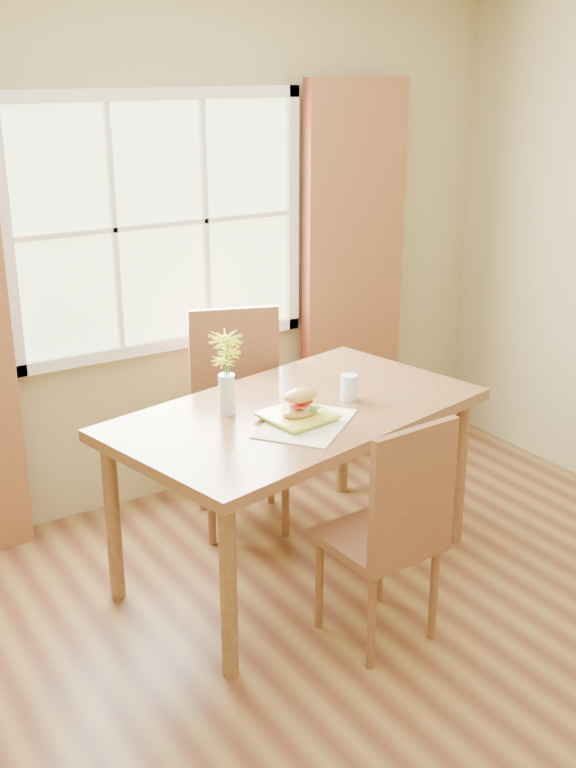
# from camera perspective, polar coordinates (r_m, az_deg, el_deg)

# --- Properties ---
(room) EXTENTS (4.24, 3.84, 2.74)m
(room) POSITION_cam_1_polar(r_m,az_deg,el_deg) (3.12, 6.35, 2.29)
(room) COLOR brown
(room) RESTS_ON ground
(window) EXTENTS (1.62, 0.06, 1.32)m
(window) POSITION_cam_1_polar(r_m,az_deg,el_deg) (4.65, -8.14, 9.99)
(window) COLOR beige
(window) RESTS_ON room
(curtain_right) EXTENTS (0.65, 0.08, 2.20)m
(curtain_right) POSITION_cam_1_polar(r_m,az_deg,el_deg) (5.22, 4.14, 6.74)
(curtain_right) COLOR maroon
(curtain_right) RESTS_ON room
(dining_table) EXTENTS (1.83, 1.28, 0.81)m
(dining_table) POSITION_cam_1_polar(r_m,az_deg,el_deg) (4.06, 0.52, -2.65)
(dining_table) COLOR brown
(dining_table) RESTS_ON room
(chair_near) EXTENTS (0.44, 0.44, 1.00)m
(chair_near) POSITION_cam_1_polar(r_m,az_deg,el_deg) (3.62, 6.69, -8.90)
(chair_near) COLOR brown
(chair_near) RESTS_ON room
(chair_far) EXTENTS (0.59, 0.59, 1.11)m
(chair_far) POSITION_cam_1_polar(r_m,az_deg,el_deg) (4.60, -3.18, -1.51)
(chair_far) COLOR brown
(chair_far) RESTS_ON room
(placemat) EXTENTS (0.56, 0.53, 0.01)m
(placemat) POSITION_cam_1_polar(r_m,az_deg,el_deg) (3.85, 1.11, -2.53)
(placemat) COLOR #EAEFCA
(placemat) RESTS_ON dining_table
(plate) EXTENTS (0.31, 0.31, 0.01)m
(plate) POSITION_cam_1_polar(r_m,az_deg,el_deg) (3.89, 0.61, -2.15)
(plate) COLOR #B7CA32
(plate) RESTS_ON placemat
(croissant_sandwich) EXTENTS (0.18, 0.13, 0.13)m
(croissant_sandwich) POSITION_cam_1_polar(r_m,az_deg,el_deg) (3.86, 0.79, -1.23)
(croissant_sandwich) COLOR #CB9145
(croissant_sandwich) RESTS_ON plate
(water_glass) EXTENTS (0.08, 0.08, 0.12)m
(water_glass) POSITION_cam_1_polar(r_m,az_deg,el_deg) (4.12, 3.89, -0.25)
(water_glass) COLOR silver
(water_glass) RESTS_ON dining_table
(flower_vase) EXTENTS (0.15, 0.15, 0.37)m
(flower_vase) POSITION_cam_1_polar(r_m,az_deg,el_deg) (3.90, -3.95, 1.32)
(flower_vase) COLOR silver
(flower_vase) RESTS_ON dining_table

